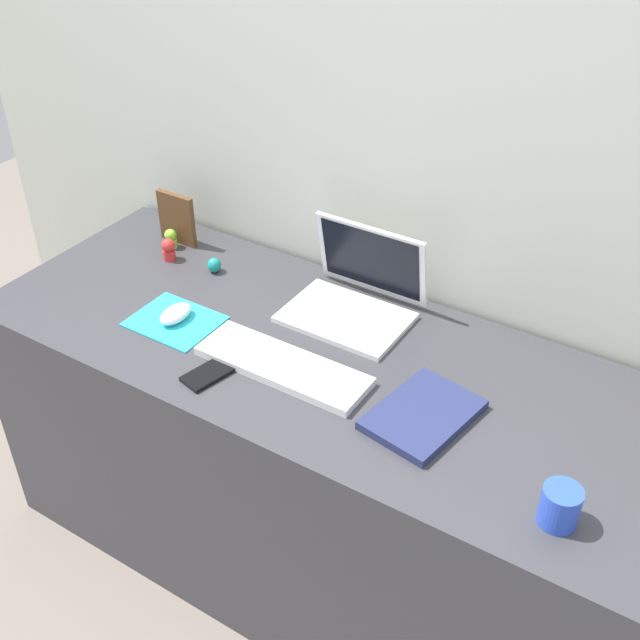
{
  "coord_description": "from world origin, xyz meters",
  "views": [
    {
      "loc": [
        0.76,
        -1.22,
        1.86
      ],
      "look_at": [
        -0.01,
        0.0,
        0.83
      ],
      "focal_mm": 44.01,
      "sensor_mm": 36.0,
      "label": 1
    }
  ],
  "objects_px": {
    "mouse": "(176,314)",
    "coffee_mug": "(560,506)",
    "keyboard": "(283,366)",
    "toy_figurine_teal": "(214,265)",
    "toy_figurine_red": "(169,249)",
    "picture_frame": "(177,219)",
    "laptop": "(357,291)",
    "notebook_pad": "(423,415)",
    "toy_figurine_lime": "(171,238)",
    "cell_phone": "(210,373)"
  },
  "relations": [
    {
      "from": "notebook_pad",
      "to": "coffee_mug",
      "type": "distance_m",
      "value": 0.35
    },
    {
      "from": "laptop",
      "to": "keyboard",
      "type": "height_order",
      "value": "laptop"
    },
    {
      "from": "mouse",
      "to": "notebook_pad",
      "type": "height_order",
      "value": "mouse"
    },
    {
      "from": "picture_frame",
      "to": "keyboard",
      "type": "bearing_deg",
      "value": -28.86
    },
    {
      "from": "mouse",
      "to": "toy_figurine_teal",
      "type": "bearing_deg",
      "value": 105.47
    },
    {
      "from": "laptop",
      "to": "cell_phone",
      "type": "bearing_deg",
      "value": -110.29
    },
    {
      "from": "keyboard",
      "to": "notebook_pad",
      "type": "relative_size",
      "value": 1.71
    },
    {
      "from": "mouse",
      "to": "coffee_mug",
      "type": "distance_m",
      "value": 1.0
    },
    {
      "from": "toy_figurine_lime",
      "to": "mouse",
      "type": "bearing_deg",
      "value": -47.2
    },
    {
      "from": "laptop",
      "to": "coffee_mug",
      "type": "distance_m",
      "value": 0.76
    },
    {
      "from": "toy_figurine_teal",
      "to": "toy_figurine_lime",
      "type": "bearing_deg",
      "value": 168.31
    },
    {
      "from": "notebook_pad",
      "to": "picture_frame",
      "type": "distance_m",
      "value": 0.97
    },
    {
      "from": "cell_phone",
      "to": "toy_figurine_lime",
      "type": "height_order",
      "value": "toy_figurine_lime"
    },
    {
      "from": "keyboard",
      "to": "picture_frame",
      "type": "xyz_separation_m",
      "value": [
        -0.58,
        0.32,
        0.06
      ]
    },
    {
      "from": "mouse",
      "to": "picture_frame",
      "type": "xyz_separation_m",
      "value": [
        -0.25,
        0.3,
        0.05
      ]
    },
    {
      "from": "laptop",
      "to": "cell_phone",
      "type": "xyz_separation_m",
      "value": [
        -0.15,
        -0.4,
        -0.05
      ]
    },
    {
      "from": "cell_phone",
      "to": "toy_figurine_red",
      "type": "bearing_deg",
      "value": 154.01
    },
    {
      "from": "keyboard",
      "to": "cell_phone",
      "type": "xyz_separation_m",
      "value": [
        -0.13,
        -0.1,
        -0.01
      ]
    },
    {
      "from": "toy_figurine_lime",
      "to": "keyboard",
      "type": "bearing_deg",
      "value": -26.25
    },
    {
      "from": "laptop",
      "to": "toy_figurine_red",
      "type": "xyz_separation_m",
      "value": [
        -0.56,
        -0.07,
        -0.02
      ]
    },
    {
      "from": "notebook_pad",
      "to": "picture_frame",
      "type": "relative_size",
      "value": 1.6
    },
    {
      "from": "mouse",
      "to": "laptop",
      "type": "bearing_deg",
      "value": 38.79
    },
    {
      "from": "coffee_mug",
      "to": "toy_figurine_red",
      "type": "bearing_deg",
      "value": 164.84
    },
    {
      "from": "keyboard",
      "to": "toy_figurine_teal",
      "type": "xyz_separation_m",
      "value": [
        -0.39,
        0.25,
        0.01
      ]
    },
    {
      "from": "laptop",
      "to": "toy_figurine_red",
      "type": "distance_m",
      "value": 0.56
    },
    {
      "from": "coffee_mug",
      "to": "cell_phone",
      "type": "bearing_deg",
      "value": -179.47
    },
    {
      "from": "keyboard",
      "to": "toy_figurine_teal",
      "type": "relative_size",
      "value": 10.0
    },
    {
      "from": "toy_figurine_teal",
      "to": "notebook_pad",
      "type": "bearing_deg",
      "value": -17.01
    },
    {
      "from": "picture_frame",
      "to": "coffee_mug",
      "type": "bearing_deg",
      "value": -18.4
    },
    {
      "from": "toy_figurine_red",
      "to": "toy_figurine_teal",
      "type": "bearing_deg",
      "value": 5.97
    },
    {
      "from": "mouse",
      "to": "picture_frame",
      "type": "bearing_deg",
      "value": 129.6
    },
    {
      "from": "keyboard",
      "to": "toy_figurine_lime",
      "type": "height_order",
      "value": "toy_figurine_lime"
    },
    {
      "from": "keyboard",
      "to": "notebook_pad",
      "type": "bearing_deg",
      "value": 3.84
    },
    {
      "from": "laptop",
      "to": "coffee_mug",
      "type": "xyz_separation_m",
      "value": [
        0.65,
        -0.39,
        -0.01
      ]
    },
    {
      "from": "mouse",
      "to": "picture_frame",
      "type": "height_order",
      "value": "picture_frame"
    },
    {
      "from": "keyboard",
      "to": "picture_frame",
      "type": "height_order",
      "value": "picture_frame"
    },
    {
      "from": "laptop",
      "to": "toy_figurine_lime",
      "type": "xyz_separation_m",
      "value": [
        -0.6,
        -0.01,
        -0.03
      ]
    },
    {
      "from": "laptop",
      "to": "toy_figurine_teal",
      "type": "bearing_deg",
      "value": -173.14
    },
    {
      "from": "coffee_mug",
      "to": "toy_figurine_lime",
      "type": "relative_size",
      "value": 1.42
    },
    {
      "from": "laptop",
      "to": "keyboard",
      "type": "bearing_deg",
      "value": -93.93
    },
    {
      "from": "toy_figurine_lime",
      "to": "toy_figurine_teal",
      "type": "bearing_deg",
      "value": -11.69
    },
    {
      "from": "keyboard",
      "to": "toy_figurine_red",
      "type": "bearing_deg",
      "value": 156.73
    },
    {
      "from": "cell_phone",
      "to": "notebook_pad",
      "type": "distance_m",
      "value": 0.48
    },
    {
      "from": "keyboard",
      "to": "toy_figurine_red",
      "type": "height_order",
      "value": "toy_figurine_red"
    },
    {
      "from": "cell_phone",
      "to": "toy_figurine_red",
      "type": "height_order",
      "value": "toy_figurine_red"
    },
    {
      "from": "laptop",
      "to": "keyboard",
      "type": "relative_size",
      "value": 0.73
    },
    {
      "from": "laptop",
      "to": "mouse",
      "type": "xyz_separation_m",
      "value": [
        -0.35,
        -0.28,
        -0.03
      ]
    },
    {
      "from": "cell_phone",
      "to": "laptop",
      "type": "bearing_deg",
      "value": 82.72
    },
    {
      "from": "cell_phone",
      "to": "picture_frame",
      "type": "distance_m",
      "value": 0.62
    },
    {
      "from": "mouse",
      "to": "coffee_mug",
      "type": "relative_size",
      "value": 1.2
    }
  ]
}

